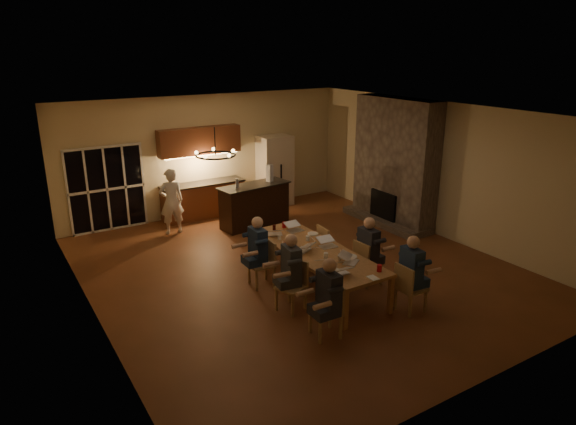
# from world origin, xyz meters

# --- Properties ---
(floor) EXTENTS (9.00, 9.00, 0.00)m
(floor) POSITION_xyz_m (0.00, 0.00, 0.00)
(floor) COLOR brown
(floor) RESTS_ON ground
(back_wall) EXTENTS (8.00, 0.04, 3.20)m
(back_wall) POSITION_xyz_m (0.00, 4.52, 1.60)
(back_wall) COLOR beige
(back_wall) RESTS_ON ground
(left_wall) EXTENTS (0.04, 9.00, 3.20)m
(left_wall) POSITION_xyz_m (-4.02, 0.00, 1.60)
(left_wall) COLOR beige
(left_wall) RESTS_ON ground
(right_wall) EXTENTS (0.04, 9.00, 3.20)m
(right_wall) POSITION_xyz_m (4.02, 0.00, 1.60)
(right_wall) COLOR beige
(right_wall) RESTS_ON ground
(ceiling) EXTENTS (8.00, 9.00, 0.04)m
(ceiling) POSITION_xyz_m (0.00, 0.00, 3.22)
(ceiling) COLOR white
(ceiling) RESTS_ON back_wall
(french_doors) EXTENTS (1.86, 0.08, 2.10)m
(french_doors) POSITION_xyz_m (-2.70, 4.47, 1.05)
(french_doors) COLOR black
(french_doors) RESTS_ON ground
(fireplace) EXTENTS (0.58, 2.50, 3.20)m
(fireplace) POSITION_xyz_m (3.70, 1.20, 1.60)
(fireplace) COLOR #6B5F54
(fireplace) RESTS_ON ground
(kitchenette) EXTENTS (2.24, 0.68, 2.40)m
(kitchenette) POSITION_xyz_m (-0.30, 4.20, 1.20)
(kitchenette) COLOR maroon
(kitchenette) RESTS_ON ground
(refrigerator) EXTENTS (0.90, 0.68, 2.00)m
(refrigerator) POSITION_xyz_m (1.90, 4.15, 1.00)
(refrigerator) COLOR beige
(refrigerator) RESTS_ON ground
(dining_table) EXTENTS (1.10, 3.23, 0.75)m
(dining_table) POSITION_xyz_m (-0.15, -0.83, 0.38)
(dining_table) COLOR #B67B49
(dining_table) RESTS_ON ground
(bar_island) EXTENTS (1.93, 0.90, 1.08)m
(bar_island) POSITION_xyz_m (0.53, 2.85, 0.54)
(bar_island) COLOR black
(bar_island) RESTS_ON ground
(chair_left_near) EXTENTS (0.50, 0.50, 0.89)m
(chair_left_near) POSITION_xyz_m (-1.03, -2.38, 0.45)
(chair_left_near) COLOR tan
(chair_left_near) RESTS_ON ground
(chair_left_mid) EXTENTS (0.56, 0.56, 0.89)m
(chair_left_mid) POSITION_xyz_m (-1.04, -1.37, 0.45)
(chair_left_mid) COLOR tan
(chair_left_mid) RESTS_ON ground
(chair_left_far) EXTENTS (0.47, 0.47, 0.89)m
(chair_left_far) POSITION_xyz_m (-1.01, -0.26, 0.45)
(chair_left_far) COLOR tan
(chair_left_far) RESTS_ON ground
(chair_right_near) EXTENTS (0.44, 0.44, 0.89)m
(chair_right_near) POSITION_xyz_m (0.70, -2.51, 0.45)
(chair_right_near) COLOR tan
(chair_right_near) RESTS_ON ground
(chair_right_mid) EXTENTS (0.47, 0.47, 0.89)m
(chair_right_mid) POSITION_xyz_m (0.78, -1.28, 0.45)
(chair_right_mid) COLOR tan
(chair_right_mid) RESTS_ON ground
(chair_right_far) EXTENTS (0.47, 0.47, 0.89)m
(chair_right_far) POSITION_xyz_m (0.67, -0.22, 0.45)
(chair_right_far) COLOR tan
(chair_right_far) RESTS_ON ground
(person_left_near) EXTENTS (0.62, 0.62, 1.38)m
(person_left_near) POSITION_xyz_m (-1.05, -2.48, 0.69)
(person_left_near) COLOR #24282F
(person_left_near) RESTS_ON ground
(person_right_near) EXTENTS (0.67, 0.67, 1.38)m
(person_right_near) POSITION_xyz_m (0.71, -2.46, 0.69)
(person_right_near) COLOR #1D3148
(person_right_near) RESTS_ON ground
(person_left_mid) EXTENTS (0.68, 0.68, 1.38)m
(person_left_mid) POSITION_xyz_m (-0.99, -1.30, 0.69)
(person_left_mid) COLOR #34383D
(person_left_mid) RESTS_ON ground
(person_right_mid) EXTENTS (0.60, 0.60, 1.38)m
(person_right_mid) POSITION_xyz_m (0.72, -1.33, 0.69)
(person_right_mid) COLOR #24282F
(person_right_mid) RESTS_ON ground
(person_left_far) EXTENTS (0.62, 0.62, 1.38)m
(person_left_far) POSITION_xyz_m (-1.04, -0.20, 0.69)
(person_left_far) COLOR #1D3148
(person_left_far) RESTS_ON ground
(standing_person) EXTENTS (0.62, 0.44, 1.62)m
(standing_person) POSITION_xyz_m (-1.45, 3.42, 0.81)
(standing_person) COLOR white
(standing_person) RESTS_ON ground
(chandelier) EXTENTS (0.65, 0.65, 0.03)m
(chandelier) POSITION_xyz_m (-2.05, -0.70, 2.75)
(chandelier) COLOR black
(chandelier) RESTS_ON ceiling
(laptop_a) EXTENTS (0.32, 0.29, 0.23)m
(laptop_a) POSITION_xyz_m (-0.42, -1.91, 0.86)
(laptop_a) COLOR silver
(laptop_a) RESTS_ON dining_table
(laptop_b) EXTENTS (0.42, 0.41, 0.23)m
(laptop_b) POSITION_xyz_m (0.04, -1.66, 0.86)
(laptop_b) COLOR silver
(laptop_b) RESTS_ON dining_table
(laptop_c) EXTENTS (0.41, 0.40, 0.23)m
(laptop_c) POSITION_xyz_m (-0.38, -0.74, 0.86)
(laptop_c) COLOR silver
(laptop_c) RESTS_ON dining_table
(laptop_d) EXTENTS (0.34, 0.30, 0.23)m
(laptop_d) POSITION_xyz_m (0.14, -0.84, 0.86)
(laptop_d) COLOR silver
(laptop_d) RESTS_ON dining_table
(laptop_e) EXTENTS (0.41, 0.39, 0.23)m
(laptop_e) POSITION_xyz_m (-0.40, 0.28, 0.86)
(laptop_e) COLOR silver
(laptop_e) RESTS_ON dining_table
(laptop_f) EXTENTS (0.34, 0.30, 0.23)m
(laptop_f) POSITION_xyz_m (0.08, 0.23, 0.86)
(laptop_f) COLOR silver
(laptop_f) RESTS_ON dining_table
(mug_front) EXTENTS (0.08, 0.08, 0.10)m
(mug_front) POSITION_xyz_m (-0.22, -1.25, 0.80)
(mug_front) COLOR silver
(mug_front) RESTS_ON dining_table
(mug_mid) EXTENTS (0.08, 0.08, 0.10)m
(mug_mid) POSITION_xyz_m (-0.01, -0.36, 0.80)
(mug_mid) COLOR silver
(mug_mid) RESTS_ON dining_table
(mug_back) EXTENTS (0.07, 0.07, 0.10)m
(mug_back) POSITION_xyz_m (-0.46, -0.02, 0.80)
(mug_back) COLOR silver
(mug_back) RESTS_ON dining_table
(redcup_near) EXTENTS (0.08, 0.08, 0.12)m
(redcup_near) POSITION_xyz_m (0.22, -2.20, 0.81)
(redcup_near) COLOR #B30B15
(redcup_near) RESTS_ON dining_table
(redcup_mid) EXTENTS (0.08, 0.08, 0.12)m
(redcup_mid) POSITION_xyz_m (-0.53, -0.43, 0.81)
(redcup_mid) COLOR #B30B15
(redcup_mid) RESTS_ON dining_table
(redcup_far) EXTENTS (0.09, 0.09, 0.12)m
(redcup_far) POSITION_xyz_m (-0.01, 0.53, 0.81)
(redcup_far) COLOR #B30B15
(redcup_far) RESTS_ON dining_table
(can_silver) EXTENTS (0.06, 0.06, 0.12)m
(can_silver) POSITION_xyz_m (-0.07, -1.47, 0.81)
(can_silver) COLOR #B2B2B7
(can_silver) RESTS_ON dining_table
(can_cola) EXTENTS (0.07, 0.07, 0.12)m
(can_cola) POSITION_xyz_m (-0.28, 0.49, 0.81)
(can_cola) COLOR #3F0F0C
(can_cola) RESTS_ON dining_table
(plate_near) EXTENTS (0.26, 0.26, 0.02)m
(plate_near) POSITION_xyz_m (0.18, -1.45, 0.76)
(plate_near) COLOR silver
(plate_near) RESTS_ON dining_table
(plate_left) EXTENTS (0.25, 0.25, 0.02)m
(plate_left) POSITION_xyz_m (-0.45, -1.78, 0.76)
(plate_left) COLOR silver
(plate_left) RESTS_ON dining_table
(plate_far) EXTENTS (0.22, 0.22, 0.02)m
(plate_far) POSITION_xyz_m (0.29, -0.11, 0.76)
(plate_far) COLOR silver
(plate_far) RESTS_ON dining_table
(notepad) EXTENTS (0.15, 0.21, 0.01)m
(notepad) POSITION_xyz_m (-0.05, -2.35, 0.76)
(notepad) COLOR white
(notepad) RESTS_ON dining_table
(bar_bottle) EXTENTS (0.08, 0.08, 0.24)m
(bar_bottle) POSITION_xyz_m (0.02, 2.79, 1.20)
(bar_bottle) COLOR #99999E
(bar_bottle) RESTS_ON bar_island
(bar_blender) EXTENTS (0.18, 0.18, 0.44)m
(bar_blender) POSITION_xyz_m (1.02, 2.92, 1.30)
(bar_blender) COLOR silver
(bar_blender) RESTS_ON bar_island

